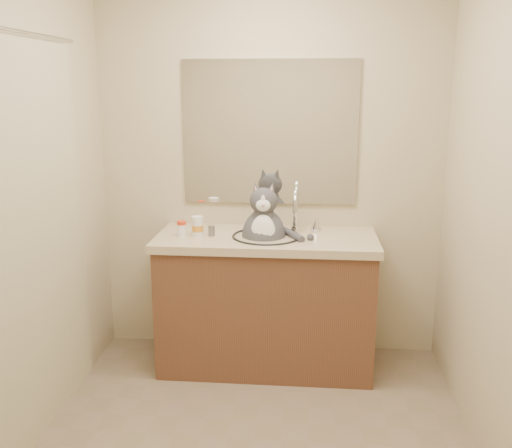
{
  "coord_description": "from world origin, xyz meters",
  "views": [
    {
      "loc": [
        0.24,
        -2.38,
        1.73
      ],
      "look_at": [
        -0.04,
        0.65,
        1.0
      ],
      "focal_mm": 40.0,
      "sensor_mm": 36.0,
      "label": 1
    }
  ],
  "objects": [
    {
      "name": "mirror",
      "position": [
        0.0,
        1.24,
        1.45
      ],
      "size": [
        1.1,
        0.02,
        0.9
      ],
      "primitive_type": "cube",
      "color": "white",
      "rests_on": "room"
    },
    {
      "name": "vanity",
      "position": [
        0.0,
        0.96,
        0.44
      ],
      "size": [
        1.34,
        0.59,
        1.12
      ],
      "color": "brown",
      "rests_on": "ground"
    },
    {
      "name": "shower_curtain",
      "position": [
        -1.05,
        0.1,
        1.03
      ],
      "size": [
        0.02,
        1.3,
        1.93
      ],
      "color": "#BEB590",
      "rests_on": "ground"
    },
    {
      "name": "pill_bottle_orange",
      "position": [
        -0.42,
        0.93,
        0.91
      ],
      "size": [
        0.09,
        0.09,
        0.12
      ],
      "rotation": [
        0.0,
        0.0,
        0.43
      ],
      "color": "white",
      "rests_on": "vanity"
    },
    {
      "name": "grey_canister",
      "position": [
        -0.33,
        0.93,
        0.88
      ],
      "size": [
        0.04,
        0.04,
        0.06
      ],
      "rotation": [
        0.0,
        0.0,
        0.05
      ],
      "color": "slate",
      "rests_on": "vanity"
    },
    {
      "name": "room",
      "position": [
        0.0,
        0.0,
        1.2
      ],
      "size": [
        2.22,
        2.52,
        2.42
      ],
      "color": "#826F5A",
      "rests_on": "ground"
    },
    {
      "name": "cat",
      "position": [
        -0.01,
        0.96,
        0.87
      ],
      "size": [
        0.39,
        0.31,
        0.54
      ],
      "rotation": [
        0.0,
        0.0,
        0.04
      ],
      "color": "#424246",
      "rests_on": "vanity"
    },
    {
      "name": "pill_bottle_redcap",
      "position": [
        -0.51,
        0.91,
        0.9
      ],
      "size": [
        0.06,
        0.06,
        0.09
      ],
      "rotation": [
        0.0,
        0.0,
        -0.23
      ],
      "color": "white",
      "rests_on": "vanity"
    }
  ]
}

